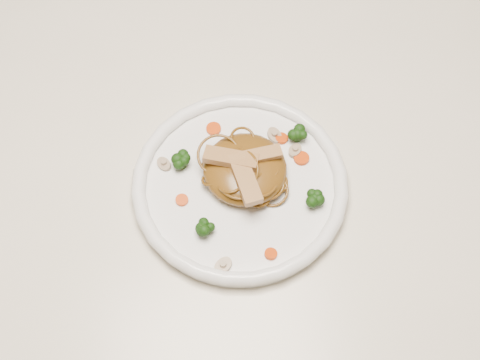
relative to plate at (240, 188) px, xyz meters
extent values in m
plane|color=brown|center=(-0.05, 0.00, -0.76)|extent=(4.00, 4.00, 0.00)
cube|color=beige|center=(-0.05, 0.00, -0.03)|extent=(1.20, 0.80, 0.04)
cylinder|color=brown|center=(0.49, 0.34, -0.40)|extent=(0.06, 0.06, 0.71)
cylinder|color=white|center=(0.00, 0.00, 0.00)|extent=(0.32, 0.32, 0.02)
ellipsoid|color=brown|center=(0.01, 0.01, 0.02)|extent=(0.14, 0.14, 0.04)
cube|color=tan|center=(0.03, 0.02, 0.05)|extent=(0.06, 0.03, 0.01)
cube|color=tan|center=(-0.01, 0.02, 0.05)|extent=(0.08, 0.05, 0.01)
cube|color=tan|center=(0.01, -0.01, 0.05)|extent=(0.04, 0.08, 0.01)
cylinder|color=#C03C07|center=(0.07, 0.07, 0.01)|extent=(0.02, 0.02, 0.00)
cylinder|color=#C03C07|center=(-0.08, -0.02, 0.01)|extent=(0.02, 0.02, 0.00)
cylinder|color=#C03C07|center=(0.09, 0.03, 0.01)|extent=(0.03, 0.03, 0.00)
cylinder|color=#C03C07|center=(-0.03, 0.10, 0.01)|extent=(0.02, 0.02, 0.00)
cylinder|color=#C03C07|center=(0.03, -0.11, 0.01)|extent=(0.02, 0.02, 0.00)
cylinder|color=#C3AC92|center=(-0.04, -0.12, 0.01)|extent=(0.04, 0.04, 0.01)
cylinder|color=#C3AC92|center=(0.08, 0.04, 0.01)|extent=(0.03, 0.03, 0.01)
cylinder|color=#C3AC92|center=(-0.10, 0.04, 0.01)|extent=(0.03, 0.03, 0.01)
cylinder|color=#C3AC92|center=(0.06, 0.07, 0.01)|extent=(0.03, 0.03, 0.01)
camera|label=1|loc=(-0.06, -0.47, 0.87)|focal=53.07mm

